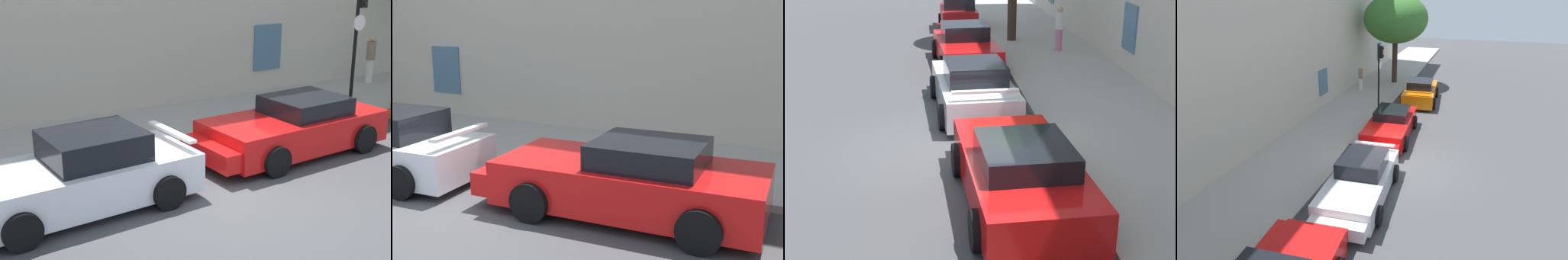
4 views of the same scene
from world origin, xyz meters
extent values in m
plane|color=#444447|center=(0.00, 0.00, 0.00)|extent=(80.00, 80.00, 0.00)
cube|color=#A8A399|center=(0.00, 4.16, 0.07)|extent=(60.00, 3.85, 0.14)
cube|color=slate|center=(5.79, 6.06, 1.60)|extent=(1.10, 0.06, 1.50)
cube|color=white|center=(-2.66, 0.72, 0.53)|extent=(4.43, 2.11, 0.75)
cube|color=black|center=(-2.34, 0.73, 1.16)|extent=(1.81, 1.58, 0.52)
cube|color=white|center=(-0.68, 0.83, 1.12)|extent=(0.25, 1.59, 0.06)
cylinder|color=black|center=(-3.95, -0.29, 0.32)|extent=(0.66, 0.28, 0.65)
cylinder|color=black|center=(-1.27, -0.13, 0.32)|extent=(0.66, 0.28, 0.65)
cylinder|color=black|center=(-1.38, 1.72, 0.32)|extent=(0.66, 0.28, 0.65)
cube|color=red|center=(2.73, 1.08, 0.54)|extent=(4.52, 2.12, 0.74)
cube|color=black|center=(3.06, 1.10, 1.12)|extent=(1.84, 1.61, 0.40)
cube|color=red|center=(0.78, 0.99, 0.45)|extent=(1.41, 1.82, 0.41)
cylinder|color=black|center=(1.40, 0.06, 0.34)|extent=(0.68, 0.27, 0.67)
cylinder|color=black|center=(1.31, 1.97, 0.34)|extent=(0.68, 0.27, 0.67)
cylinder|color=black|center=(4.15, 0.20, 0.34)|extent=(0.68, 0.27, 0.67)
cylinder|color=black|center=(4.05, 2.10, 0.34)|extent=(0.68, 0.27, 0.67)
cylinder|color=black|center=(6.38, 2.80, 2.01)|extent=(0.10, 0.10, 3.75)
sphere|color=black|center=(6.38, 2.55, 3.23)|extent=(0.12, 0.12, 0.12)
cylinder|color=white|center=(6.38, 2.70, 2.69)|extent=(0.44, 0.02, 0.44)
cylinder|color=silver|center=(9.69, 5.10, 0.56)|extent=(0.35, 0.35, 0.83)
cylinder|color=#8C7259|center=(9.69, 5.10, 1.29)|extent=(0.43, 0.43, 0.64)
sphere|color=tan|center=(9.69, 5.10, 1.73)|extent=(0.22, 0.22, 0.22)
camera|label=1|loc=(-5.53, -8.25, 4.39)|focal=50.05mm
camera|label=2|loc=(5.67, -6.25, 3.27)|focal=45.40mm
camera|label=3|loc=(11.65, -0.51, 4.80)|focal=51.37mm
camera|label=4|loc=(-12.07, -2.73, 6.65)|focal=31.16mm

